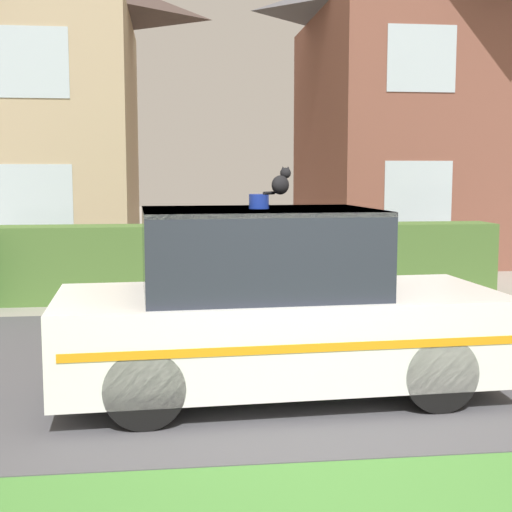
% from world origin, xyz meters
% --- Properties ---
extents(ground_plane, '(80.00, 80.00, 0.00)m').
position_xyz_m(ground_plane, '(0.00, 0.00, 0.00)').
color(ground_plane, gray).
extents(road_strip, '(28.00, 5.48, 0.01)m').
position_xyz_m(road_strip, '(0.00, 3.37, 0.01)').
color(road_strip, '#4C4C51').
rests_on(road_strip, ground).
extents(garden_hedge, '(8.66, 0.77, 1.20)m').
position_xyz_m(garden_hedge, '(-0.09, 7.24, 0.60)').
color(garden_hedge, '#4C7233').
rests_on(garden_hedge, ground).
extents(police_car, '(4.03, 1.82, 1.82)m').
position_xyz_m(police_car, '(-0.15, 2.21, 0.80)').
color(police_car, black).
rests_on(police_car, road_strip).
extents(cat, '(0.27, 0.23, 0.24)m').
position_xyz_m(cat, '(-0.10, 2.02, 1.93)').
color(cat, black).
rests_on(cat, police_car).
extents(house_right, '(6.83, 6.46, 7.39)m').
position_xyz_m(house_right, '(5.69, 12.85, 3.76)').
color(house_right, brown).
rests_on(house_right, ground).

